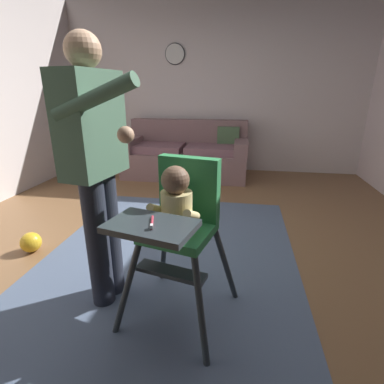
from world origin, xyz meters
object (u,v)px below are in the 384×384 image
Objects in this scene: adult_standing at (97,165)px; toy_ball at (31,242)px; couch at (187,155)px; wall_clock at (175,54)px; high_chair at (179,215)px.

adult_standing reaches higher than toy_ball.
couch is 11.22× the size of toy_ball.
toy_ball is at bearing -101.25° from wall_clock.
wall_clock reaches higher than high_chair.
high_chair is at bearing -77.42° from wall_clock.
wall_clock is at bearing 78.75° from toy_ball.
wall_clock reaches higher than adult_standing.
wall_clock is at bearing 104.68° from adult_standing.
toy_ball is (-1.40, 0.51, -0.58)m from high_chair.
adult_standing is at bearing -86.20° from high_chair.
high_chair is 0.60× the size of adult_standing.
couch is at bearing 71.27° from toy_ball.
adult_standing is 1.30m from toy_ball.
wall_clock is (-0.27, 0.48, 1.52)m from couch.
couch is 1.62m from wall_clock.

